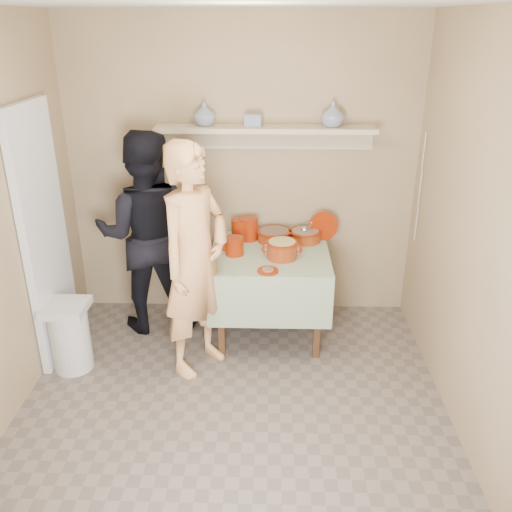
{
  "coord_description": "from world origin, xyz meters",
  "views": [
    {
      "loc": [
        0.25,
        -2.83,
        2.51
      ],
      "look_at": [
        0.15,
        0.75,
        0.95
      ],
      "focal_mm": 38.0,
      "sensor_mm": 36.0,
      "label": 1
    }
  ],
  "objects_px": {
    "person_cook": "(195,261)",
    "trash_bin": "(70,336)",
    "cazuela_rice": "(282,248)",
    "person_helper": "(146,234)",
    "serving_table": "(270,265)"
  },
  "relations": [
    {
      "from": "person_cook",
      "to": "trash_bin",
      "type": "distance_m",
      "value": 1.16
    },
    {
      "from": "cazuela_rice",
      "to": "trash_bin",
      "type": "bearing_deg",
      "value": -164.5
    },
    {
      "from": "person_helper",
      "to": "trash_bin",
      "type": "bearing_deg",
      "value": 48.67
    },
    {
      "from": "person_cook",
      "to": "serving_table",
      "type": "bearing_deg",
      "value": -13.67
    },
    {
      "from": "serving_table",
      "to": "cazuela_rice",
      "type": "bearing_deg",
      "value": -53.33
    },
    {
      "from": "person_cook",
      "to": "serving_table",
      "type": "height_order",
      "value": "person_cook"
    },
    {
      "from": "cazuela_rice",
      "to": "trash_bin",
      "type": "xyz_separation_m",
      "value": [
        -1.63,
        -0.45,
        -0.56
      ]
    },
    {
      "from": "person_cook",
      "to": "trash_bin",
      "type": "height_order",
      "value": "person_cook"
    },
    {
      "from": "serving_table",
      "to": "trash_bin",
      "type": "distance_m",
      "value": 1.68
    },
    {
      "from": "trash_bin",
      "to": "person_cook",
      "type": "bearing_deg",
      "value": 4.36
    },
    {
      "from": "person_helper",
      "to": "serving_table",
      "type": "relative_size",
      "value": 1.78
    },
    {
      "from": "person_helper",
      "to": "trash_bin",
      "type": "distance_m",
      "value": 1.02
    },
    {
      "from": "cazuela_rice",
      "to": "serving_table",
      "type": "bearing_deg",
      "value": 126.67
    },
    {
      "from": "serving_table",
      "to": "cazuela_rice",
      "type": "xyz_separation_m",
      "value": [
        0.1,
        -0.13,
        0.2
      ]
    },
    {
      "from": "person_cook",
      "to": "person_helper",
      "type": "height_order",
      "value": "person_cook"
    }
  ]
}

